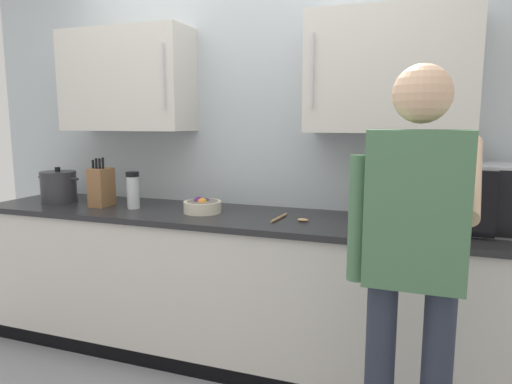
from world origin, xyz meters
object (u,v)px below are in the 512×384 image
knife_block (101,187)px  person_figure (414,253)px  wooden_spoon (291,219)px  stock_pot (59,187)px  thermos_flask (133,190)px  fruit_bowl (202,206)px  microwave_oven (460,197)px

knife_block → person_figure: person_figure is taller
wooden_spoon → stock_pot: size_ratio=0.68×
thermos_flask → stock_pot: bearing=177.8°
knife_block → fruit_bowl: size_ratio=1.40×
knife_block → wooden_spoon: 1.29m
stock_pot → fruit_bowl: (1.09, 0.00, -0.06)m
microwave_oven → thermos_flask: microwave_oven is taller
microwave_oven → stock_pot: bearing=-178.7°
thermos_flask → fruit_bowl: size_ratio=1.02×
microwave_oven → stock_pot: (-2.52, -0.06, -0.06)m
wooden_spoon → stock_pot: bearing=179.0°
knife_block → wooden_spoon: size_ratio=1.43×
thermos_flask → knife_block: bearing=-179.3°
fruit_bowl → knife_block: bearing=-177.8°
stock_pot → thermos_flask: bearing=-2.2°
knife_block → person_figure: size_ratio=0.20×
microwave_oven → stock_pot: microwave_oven is taller
stock_pot → thermos_flask: (0.62, -0.02, 0.01)m
person_figure → stock_pot: bearing=161.5°
microwave_oven → wooden_spoon: bearing=-174.2°
microwave_oven → thermos_flask: 1.91m
knife_block → thermos_flask: (0.24, 0.00, -0.01)m
fruit_bowl → microwave_oven: bearing=2.3°
stock_pot → microwave_oven: bearing=1.3°
knife_block → fruit_bowl: (0.71, 0.03, -0.08)m
knife_block → thermos_flask: knife_block is taller
thermos_flask → wooden_spoon: bearing=-0.3°
knife_block → fruit_bowl: knife_block is taller
microwave_oven → person_figure: 0.86m
stock_pot → fruit_bowl: bearing=0.0°
wooden_spoon → knife_block: bearing=179.9°
wooden_spoon → thermos_flask: (-1.04, 0.01, 0.11)m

